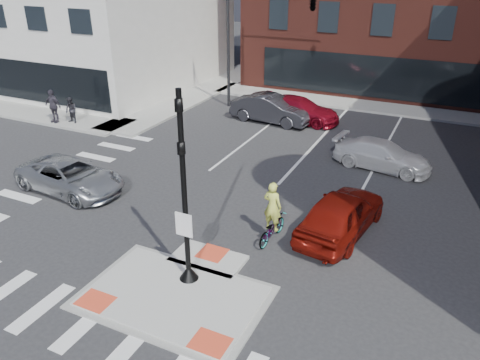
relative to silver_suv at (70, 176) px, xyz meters
The scene contains 15 objects.
ground 8.63m from the silver_suv, 24.76° to the right, with size 120.00×120.00×0.00m, color #28282B.
refuge_island 8.74m from the silver_suv, 26.30° to the right, with size 5.40×4.65×0.13m.
sidewalk_nw 14.73m from the silver_suv, 127.45° to the left, with size 23.50×20.50×0.15m.
sidewalk_n 21.35m from the silver_suv, 59.55° to the left, with size 26.00×3.00×0.15m, color gray.
building_nw 21.94m from the silver_suv, 130.86° to the left, with size 20.40×16.40×14.40m.
signal_pole 8.61m from the silver_suv, 22.33° to the right, with size 0.60×0.60×5.98m.
mast_arm_signal 16.02m from the silver_suv, 73.23° to the left, with size 6.10×2.24×8.00m.
silver_suv is the anchor object (origin of this frame).
red_sedan 11.43m from the silver_suv, ahead, with size 1.93×4.80×1.64m, color maroon.
white_pickup 14.22m from the silver_suv, 35.46° to the left, with size 1.86×4.59×1.33m, color silver.
bg_car_dark 13.15m from the silver_suv, 71.28° to the left, with size 1.75×5.02×1.65m, color #27272C.
bg_car_red 14.44m from the silver_suv, 67.02° to the left, with size 2.08×5.11×1.48m, color maroon.
cyclist 9.24m from the silver_suv, ahead, with size 0.79×1.87×2.28m.
pedestrian_a 9.24m from the silver_suv, 133.21° to the left, with size 0.75×0.59×1.55m, color black.
pedestrian_b 9.78m from the silver_suv, 139.12° to the left, with size 1.16×0.48×1.98m, color #35303B.
Camera 1 is at (6.52, -9.58, 9.12)m, focal length 35.00 mm.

